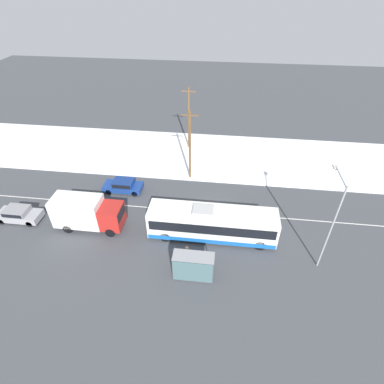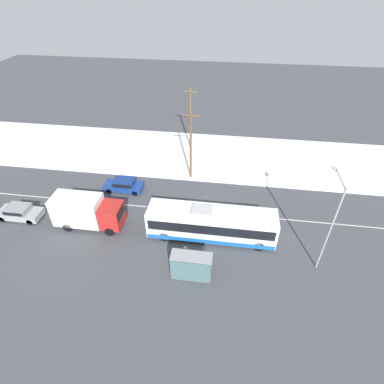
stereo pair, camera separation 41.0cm
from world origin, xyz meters
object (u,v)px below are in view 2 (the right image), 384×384
Objects in this scene: city_bus at (211,224)px; pedestrian_at_stop at (185,253)px; sedan_car at (124,185)px; box_truck at (86,211)px; streetlamp at (332,216)px; bus_shelter at (191,265)px; utility_pole_snowlot at (190,118)px; parked_car_near_truck at (19,212)px; utility_pole_roadside at (191,145)px.

pedestrian_at_stop is (-1.82, -3.29, -0.43)m from city_bus.
box_truck is at bearing 75.84° from sedan_car.
city_bus is at bearing 169.01° from streetlamp.
box_truck is 2.00× the size of bus_shelter.
sedan_car is 12.71m from utility_pole_snowlot.
utility_pole_snowlot reaches higher than bus_shelter.
sedan_car is at bearing 33.95° from parked_car_near_truck.
box_truck is 1.52× the size of parked_car_near_truck.
utility_pole_snowlot is (-1.09, 7.24, -0.00)m from utility_pole_roadside.
utility_pole_roadside is at bearing 96.16° from pedestrian_at_stop.
parked_car_near_truck is at bearing -179.75° from city_bus.
pedestrian_at_stop is 0.22× the size of utility_pole_roadside.
sedan_car is at bearing 75.84° from box_truck.
box_truck is 18.33m from utility_pole_snowlot.
sedan_car is at bearing 158.60° from streetlamp.
sedan_car is at bearing 150.44° from city_bus.
streetlamp is at bearing -54.00° from utility_pole_snowlot.
box_truck is (-11.59, -0.17, 0.24)m from city_bus.
sedan_car is 13.98m from bus_shelter.
utility_pole_roadside is at bearing 98.21° from bus_shelter.
utility_pole_roadside reaches higher than sedan_car.
box_truck is at bearing -0.69° from parked_car_near_truck.
streetlamp reaches higher than city_bus.
bus_shelter reaches higher than parked_car_near_truck.
box_truck is 10.28m from pedestrian_at_stop.
bus_shelter is 0.39× the size of utility_pole_snowlot.
box_truck is 11.51m from bus_shelter.
pedestrian_at_stop is at bearing 132.54° from sedan_car.
city_bus is 11.59m from box_truck.
utility_pole_roadside reaches higher than streetlamp.
utility_pole_snowlot reaches higher than streetlamp.
bus_shelter is 0.39× the size of utility_pole_roadside.
utility_pole_snowlot is at bearing 98.53° from utility_pole_roadside.
parked_car_near_truck is at bearing 169.24° from pedestrian_at_stop.
city_bus is 1.79× the size of box_truck.
utility_pole_snowlot is (7.33, 16.61, 2.52)m from box_truck.
bus_shelter is at bearing -81.68° from utility_pole_snowlot.
utility_pole_snowlot is (5.84, 10.72, 3.53)m from sedan_car.
parked_car_near_truck is 28.08m from streetlamp.
sedan_car is 8.52m from utility_pole_roadside.
utility_pole_roadside is at bearing 48.06° from box_truck.
pedestrian_at_stop is 11.60m from streetlamp.
pedestrian_at_stop is 1.89m from bus_shelter.
sedan_car is 1.00× the size of parked_car_near_truck.
utility_pole_snowlot reaches higher than box_truck.
city_bus is at bearing -71.00° from utility_pole_roadside.
utility_pole_roadside is at bearing -81.47° from utility_pole_snowlot.
utility_pole_roadside is at bearing 109.00° from city_bus.
utility_pole_roadside is (6.93, 3.47, 3.53)m from sedan_car.
sedan_car reaches higher than parked_car_near_truck.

